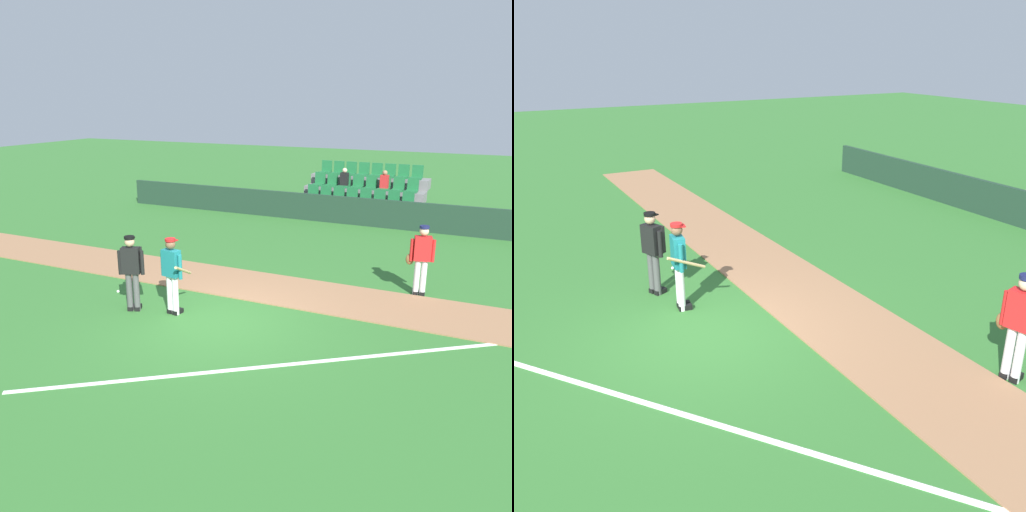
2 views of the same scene
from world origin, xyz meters
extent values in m
plane|color=#33702D|center=(0.00, 0.00, 0.00)|extent=(80.00, 80.00, 0.00)
cube|color=#9E704C|center=(0.00, 2.38, 0.01)|extent=(28.00, 2.07, 0.03)
cube|color=white|center=(3.00, -0.50, 0.01)|extent=(9.64, 7.30, 0.01)
cylinder|color=white|center=(-1.22, -0.05, 0.45)|extent=(0.14, 0.14, 0.90)
cylinder|color=white|center=(-1.06, -0.07, 0.45)|extent=(0.14, 0.14, 0.90)
cube|color=black|center=(-1.21, 0.01, 0.05)|extent=(0.15, 0.27, 0.10)
cube|color=black|center=(-1.05, -0.02, 0.05)|extent=(0.15, 0.27, 0.10)
cube|color=#197075|center=(-1.14, -0.06, 1.20)|extent=(0.43, 0.27, 0.60)
cylinder|color=#197075|center=(-1.39, -0.03, 1.15)|extent=(0.09, 0.09, 0.55)
cylinder|color=#197075|center=(-0.89, -0.10, 1.15)|extent=(0.09, 0.09, 0.55)
sphere|color=brown|center=(-1.14, -0.06, 1.63)|extent=(0.22, 0.22, 0.22)
cylinder|color=#B21919|center=(-1.14, -0.06, 1.73)|extent=(0.23, 0.23, 0.06)
cube|color=#B21919|center=(-1.13, 0.03, 1.70)|extent=(0.19, 0.14, 0.02)
cylinder|color=tan|center=(-0.88, 0.00, 1.05)|extent=(0.19, 0.79, 0.41)
cylinder|color=#4C4C4C|center=(-2.14, -0.32, 0.45)|extent=(0.14, 0.14, 0.90)
cylinder|color=#4C4C4C|center=(-1.99, -0.26, 0.45)|extent=(0.14, 0.14, 0.90)
cube|color=black|center=(-2.16, -0.27, 0.05)|extent=(0.21, 0.29, 0.10)
cube|color=black|center=(-2.01, -0.20, 0.05)|extent=(0.21, 0.29, 0.10)
cube|color=black|center=(-2.06, -0.29, 1.20)|extent=(0.45, 0.36, 0.60)
cylinder|color=black|center=(-2.29, -0.39, 1.15)|extent=(0.09, 0.09, 0.55)
cylinder|color=black|center=(-1.83, -0.19, 1.15)|extent=(0.09, 0.09, 0.55)
sphere|color=tan|center=(-2.06, -0.29, 1.63)|extent=(0.22, 0.22, 0.22)
cylinder|color=black|center=(-2.06, -0.29, 1.73)|extent=(0.23, 0.23, 0.06)
cube|color=black|center=(-2.10, -0.20, 1.70)|extent=(0.21, 0.18, 0.02)
cube|color=black|center=(-2.12, -0.17, 1.20)|extent=(0.44, 0.25, 0.56)
cylinder|color=silver|center=(3.58, 3.51, 0.45)|extent=(0.14, 0.14, 0.90)
cylinder|color=silver|center=(3.74, 3.55, 0.45)|extent=(0.14, 0.14, 0.90)
cube|color=black|center=(3.57, 3.57, 0.05)|extent=(0.18, 0.28, 0.10)
cube|color=black|center=(3.72, 3.61, 0.05)|extent=(0.18, 0.28, 0.10)
cube|color=red|center=(3.66, 3.53, 1.20)|extent=(0.44, 0.31, 0.60)
cylinder|color=red|center=(3.42, 3.47, 1.15)|extent=(0.09, 0.09, 0.55)
ellipsoid|color=brown|center=(3.39, 3.52, 0.90)|extent=(0.22, 0.17, 0.28)
sphere|color=white|center=(-3.15, 0.46, 0.04)|extent=(0.07, 0.07, 0.07)
camera|label=1|loc=(5.36, -9.35, 4.71)|focal=37.45mm
camera|label=2|loc=(8.27, -3.23, 4.85)|focal=38.65mm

